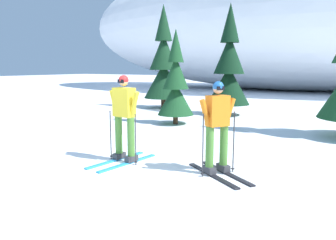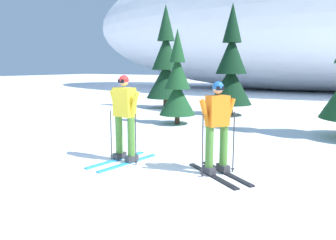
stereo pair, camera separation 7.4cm
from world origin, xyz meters
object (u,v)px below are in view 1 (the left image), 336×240
(pine_tree_center_left, at_px, (176,85))
(pine_tree_center_right, at_px, (229,69))
(skier_yellow_jacket, at_px, (124,116))
(skier_orange_jacket, at_px, (217,126))
(pine_tree_far_left, at_px, (164,66))

(pine_tree_center_left, height_order, pine_tree_center_right, pine_tree_center_right)
(skier_yellow_jacket, relative_size, skier_orange_jacket, 1.05)
(skier_yellow_jacket, height_order, skier_orange_jacket, skier_yellow_jacket)
(pine_tree_far_left, bearing_deg, skier_orange_jacket, -52.67)
(pine_tree_center_left, distance_m, pine_tree_center_right, 3.12)
(skier_orange_jacket, height_order, pine_tree_center_left, pine_tree_center_left)
(pine_tree_far_left, bearing_deg, pine_tree_center_right, -10.70)
(skier_orange_jacket, xyz_separation_m, pine_tree_far_left, (-6.08, 7.97, 1.12))
(pine_tree_center_right, bearing_deg, pine_tree_far_left, 169.30)
(skier_yellow_jacket, relative_size, pine_tree_center_left, 0.56)
(skier_yellow_jacket, relative_size, pine_tree_center_right, 0.41)
(skier_orange_jacket, relative_size, pine_tree_far_left, 0.36)
(pine_tree_far_left, bearing_deg, pine_tree_center_left, -53.13)
(pine_tree_center_left, relative_size, pine_tree_center_right, 0.72)
(pine_tree_center_left, xyz_separation_m, pine_tree_center_right, (0.79, 2.97, 0.52))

